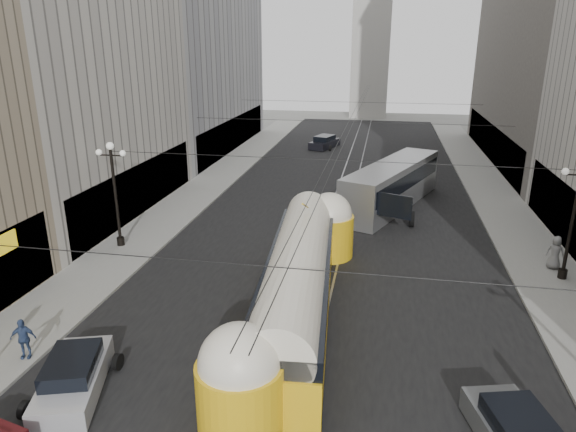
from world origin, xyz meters
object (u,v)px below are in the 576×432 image
at_px(streetcar, 298,280).
at_px(pedestrian_sidewalk_left, 23,338).
at_px(pedestrian_sidewalk_right, 555,253).
at_px(sedan_silver, 74,377).
at_px(city_bus, 392,183).

height_order(streetcar, pedestrian_sidewalk_left, streetcar).
distance_m(streetcar, pedestrian_sidewalk_left, 11.36).
relative_size(streetcar, pedestrian_sidewalk_right, 9.43).
bearing_deg(pedestrian_sidewalk_right, sedan_silver, 59.29).
height_order(sedan_silver, pedestrian_sidewalk_left, pedestrian_sidewalk_left).
height_order(city_bus, sedan_silver, city_bus).
distance_m(sedan_silver, pedestrian_sidewalk_right, 24.56).
xyz_separation_m(streetcar, pedestrian_sidewalk_right, (12.98, 7.58, -0.81)).
bearing_deg(city_bus, pedestrian_sidewalk_left, -121.65).
relative_size(city_bus, sedan_silver, 2.79).
relative_size(pedestrian_sidewalk_right, pedestrian_sidewalk_left, 1.12).
relative_size(city_bus, pedestrian_sidewalk_left, 8.13).
bearing_deg(pedestrian_sidewalk_left, sedan_silver, -41.36).
bearing_deg(city_bus, pedestrian_sidewalk_right, -49.52).
xyz_separation_m(streetcar, pedestrian_sidewalk_left, (-10.02, -5.27, -0.91)).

